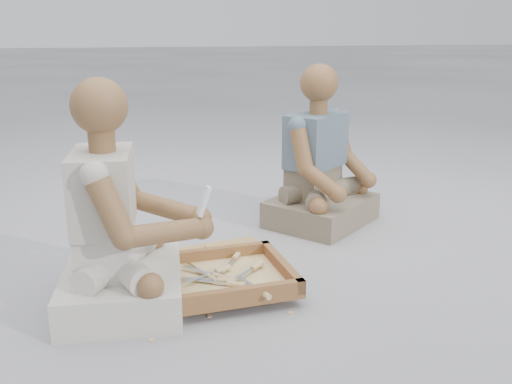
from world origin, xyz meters
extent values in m
plane|color=#A1A1A6|center=(0.00, 0.00, 0.00)|extent=(60.00, 60.00, 0.00)
cube|color=#AF7443|center=(-0.26, 0.06, 0.02)|extent=(0.63, 0.48, 0.04)
cube|color=brown|center=(-0.26, -0.19, 0.05)|extent=(0.57, 0.47, 0.02)
cube|color=brown|center=(-0.27, 0.02, 0.08)|extent=(0.55, 0.07, 0.05)
cube|color=brown|center=(-0.24, -0.39, 0.08)|extent=(0.55, 0.07, 0.05)
cube|color=brown|center=(0.00, -0.17, 0.08)|extent=(0.06, 0.44, 0.05)
cube|color=brown|center=(-0.51, -0.20, 0.08)|extent=(0.06, 0.44, 0.05)
cube|color=#DBBA81|center=(-0.26, -0.19, 0.06)|extent=(0.50, 0.40, 0.01)
cube|color=silver|center=(-0.22, -0.27, 0.07)|extent=(0.14, 0.08, 0.00)
cylinder|color=tan|center=(-0.12, -0.31, 0.07)|extent=(0.07, 0.05, 0.02)
cube|color=silver|center=(-0.21, -0.10, 0.08)|extent=(0.08, 0.14, 0.00)
cylinder|color=tan|center=(-0.15, -0.01, 0.08)|extent=(0.05, 0.07, 0.02)
cube|color=silver|center=(-0.16, -0.28, 0.08)|extent=(0.06, 0.15, 0.00)
cylinder|color=tan|center=(-0.13, -0.39, 0.08)|extent=(0.04, 0.07, 0.02)
cube|color=silver|center=(-0.17, -0.21, 0.08)|extent=(0.12, 0.11, 0.00)
cylinder|color=tan|center=(-0.09, -0.14, 0.08)|extent=(0.07, 0.06, 0.02)
cube|color=silver|center=(-0.33, -0.10, 0.07)|extent=(0.07, 0.14, 0.00)
cylinder|color=tan|center=(-0.29, -0.20, 0.07)|extent=(0.05, 0.07, 0.02)
cube|color=silver|center=(-0.33, -0.19, 0.08)|extent=(0.14, 0.09, 0.00)
cylinder|color=tan|center=(-0.23, -0.14, 0.08)|extent=(0.07, 0.05, 0.02)
cube|color=silver|center=(-0.31, -0.22, 0.07)|extent=(0.14, 0.08, 0.00)
cylinder|color=tan|center=(-0.21, -0.28, 0.07)|extent=(0.07, 0.05, 0.02)
cube|color=silver|center=(-0.33, -0.13, 0.08)|extent=(0.12, 0.12, 0.00)
cylinder|color=tan|center=(-0.26, -0.20, 0.08)|extent=(0.07, 0.06, 0.02)
cube|color=silver|center=(-0.34, -0.20, 0.07)|extent=(0.14, 0.07, 0.00)
cylinder|color=tan|center=(-0.24, -0.24, 0.07)|extent=(0.07, 0.05, 0.02)
cube|color=#DBBA81|center=(-0.01, -0.06, 0.00)|extent=(0.02, 0.02, 0.00)
cube|color=#DBBA81|center=(-0.12, 0.05, 0.00)|extent=(0.02, 0.02, 0.00)
cube|color=#DBBA81|center=(-0.07, -0.21, 0.00)|extent=(0.02, 0.02, 0.00)
cube|color=#DBBA81|center=(-0.42, 0.10, 0.00)|extent=(0.02, 0.02, 0.00)
cube|color=#DBBA81|center=(-0.56, -0.20, 0.00)|extent=(0.02, 0.02, 0.00)
cube|color=#DBBA81|center=(-0.04, -0.41, 0.00)|extent=(0.02, 0.02, 0.00)
cube|color=#DBBA81|center=(-0.22, 0.00, 0.00)|extent=(0.02, 0.02, 0.00)
cube|color=#DBBA81|center=(-0.54, -0.48, 0.00)|extent=(0.02, 0.02, 0.00)
cube|color=#DBBA81|center=(0.05, -0.05, 0.00)|extent=(0.02, 0.02, 0.00)
cube|color=#DBBA81|center=(-0.36, -0.17, 0.00)|extent=(0.02, 0.02, 0.00)
cube|color=#DBBA81|center=(-0.33, -0.36, 0.00)|extent=(0.02, 0.02, 0.00)
cube|color=#DBBA81|center=(-0.43, 0.21, 0.00)|extent=(0.02, 0.02, 0.00)
cube|color=#DBBA81|center=(-0.32, -0.32, 0.00)|extent=(0.02, 0.02, 0.00)
cube|color=#DBBA81|center=(-0.02, -0.20, 0.00)|extent=(0.02, 0.02, 0.00)
cube|color=#DBBA81|center=(-0.53, -0.32, 0.00)|extent=(0.02, 0.02, 0.00)
cube|color=#DBBA81|center=(-0.17, -0.12, 0.00)|extent=(0.02, 0.02, 0.00)
cube|color=beige|center=(-0.62, -0.19, 0.07)|extent=(0.47, 0.57, 0.14)
cube|color=beige|center=(-0.68, -0.18, 0.22)|extent=(0.21, 0.31, 0.17)
cube|color=#B8B1A3|center=(-0.67, -0.18, 0.45)|extent=(0.23, 0.35, 0.28)
sphere|color=brown|center=(-0.66, -0.18, 0.74)|extent=(0.20, 0.20, 0.20)
sphere|color=brown|center=(-0.32, -0.16, 0.31)|extent=(0.09, 0.09, 0.09)
sphere|color=brown|center=(-0.33, -0.27, 0.31)|extent=(0.09, 0.09, 0.09)
cube|color=#706750|center=(0.41, 0.51, 0.07)|extent=(0.68, 0.66, 0.14)
cube|color=#706750|center=(0.38, 0.56, 0.22)|extent=(0.34, 0.33, 0.16)
cube|color=slate|center=(0.39, 0.55, 0.44)|extent=(0.38, 0.37, 0.27)
sphere|color=brown|center=(0.39, 0.54, 0.73)|extent=(0.19, 0.19, 0.19)
sphere|color=brown|center=(0.66, 0.48, 0.23)|extent=(0.09, 0.09, 0.09)
sphere|color=brown|center=(0.40, 0.27, 0.23)|extent=(0.09, 0.09, 0.09)
cube|color=white|center=(-0.32, -0.27, 0.40)|extent=(0.05, 0.05, 0.11)
cube|color=black|center=(-0.32, -0.27, 0.41)|extent=(0.02, 0.03, 0.03)
camera|label=1|loc=(-0.60, -2.20, 1.00)|focal=40.00mm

